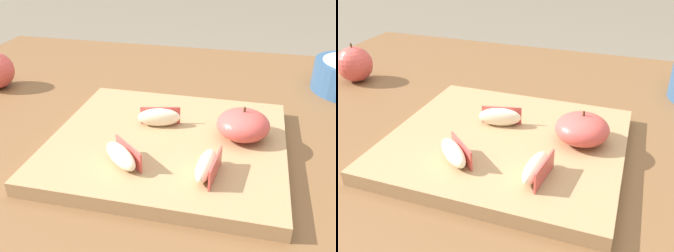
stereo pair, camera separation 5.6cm
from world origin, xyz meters
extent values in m
cube|color=brown|center=(0.00, 0.00, 0.74)|extent=(1.15, 0.98, 0.03)
cube|color=brown|center=(-0.51, 0.43, 0.36)|extent=(0.06, 0.06, 0.72)
cube|color=#A37F56|center=(0.02, -0.04, 0.76)|extent=(0.35, 0.32, 0.02)
ellipsoid|color=#D14C47|center=(0.13, -0.02, 0.80)|extent=(0.08, 0.08, 0.04)
cylinder|color=#4C3319|center=(0.13, -0.02, 0.82)|extent=(0.00, 0.00, 0.01)
ellipsoid|color=#F4EACC|center=(-0.02, -0.13, 0.79)|extent=(0.07, 0.06, 0.03)
cube|color=#D14C47|center=(-0.01, -0.12, 0.79)|extent=(0.05, 0.04, 0.03)
ellipsoid|color=#F4EACC|center=(0.09, -0.12, 0.79)|extent=(0.03, 0.07, 0.03)
cube|color=#D14C47|center=(0.10, -0.13, 0.79)|extent=(0.01, 0.06, 0.03)
ellipsoid|color=#F4EACC|center=(0.00, -0.01, 0.79)|extent=(0.07, 0.04, 0.03)
cube|color=#D14C47|center=(0.00, 0.00, 0.79)|extent=(0.06, 0.02, 0.03)
camera|label=1|loc=(0.14, -0.52, 1.06)|focal=40.04mm
camera|label=2|loc=(0.19, -0.50, 1.06)|focal=40.04mm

